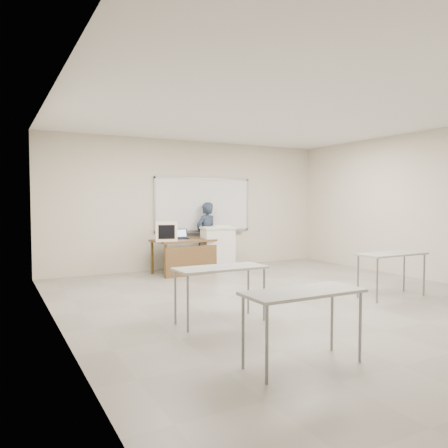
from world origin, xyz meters
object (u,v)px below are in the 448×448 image
whiteboard (203,205)px  instructor_desk (190,248)px  keyboard (222,226)px  laptop (181,236)px  presenter (206,235)px  crt_monitor (166,231)px  mouse (207,237)px  podium (218,249)px

whiteboard → instructor_desk: 1.40m
instructor_desk → keyboard: bearing=0.4°
laptop → presenter: size_ratio=0.19×
crt_monitor → mouse: size_ratio=4.82×
podium → instructor_desk: bearing=-171.3°
podium → presenter: presenter is taller
mouse → keyboard: 0.44m
whiteboard → crt_monitor: size_ratio=5.01×
instructor_desk → keyboard: keyboard is taller
podium → mouse: (-0.21, 0.15, 0.27)m
instructor_desk → laptop: bearing=104.8°
mouse → crt_monitor: bearing=-157.8°
laptop → keyboard: size_ratio=0.64×
instructor_desk → keyboard: size_ratio=3.35×
keyboard → instructor_desk: bearing=-177.6°
instructor_desk → mouse: mouse is taller
instructor_desk → laptop: laptop is taller
keyboard → laptop: bearing=165.6°
mouse → whiteboard: bearing=83.0°
whiteboard → keyboard: 0.84m
podium → whiteboard: bearing=96.7°
crt_monitor → laptop: crt_monitor is taller
instructor_desk → crt_monitor: 0.68m
laptop → presenter: (0.79, 0.35, -0.03)m
laptop → keyboard: keyboard is taller
crt_monitor → whiteboard: bearing=49.9°
keyboard → whiteboard: bearing=97.3°
whiteboard → laptop: (-0.80, -0.52, -0.68)m
whiteboard → podium: size_ratio=2.47×
podium → mouse: bearing=151.7°
whiteboard → keyboard: (0.14, -0.69, -0.47)m
podium → keyboard: (0.15, 0.08, 0.51)m
whiteboard → podium: whiteboard is taller
podium → crt_monitor: crt_monitor is taller
laptop → mouse: size_ratio=2.87×
keyboard → presenter: bearing=101.4°
podium → presenter: bearing=96.9°
laptop → presenter: bearing=33.6°
presenter → crt_monitor: bearing=10.1°
crt_monitor → keyboard: crt_monitor is taller
laptop → mouse: bearing=-0.0°
podium → keyboard: 0.54m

